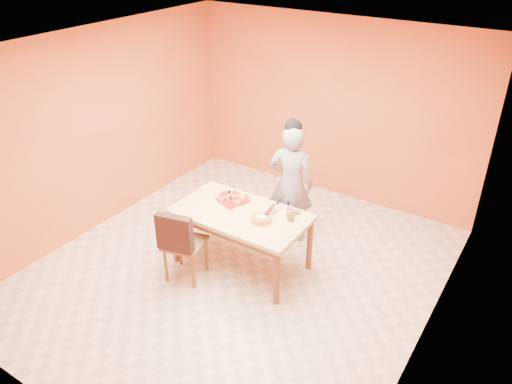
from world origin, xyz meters
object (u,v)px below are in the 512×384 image
Objects in this scene: pastry_platter at (233,200)px; dining_chair at (184,242)px; dining_table at (241,219)px; magenta_glass at (290,211)px; sponge_cake at (261,219)px; egg_ornament at (290,215)px; red_dinner_plate at (230,196)px; person at (291,184)px; checker_tin at (296,212)px.

dining_chair is at bearing -103.95° from pastry_platter.
dining_table is at bearing 39.90° from dining_chair.
magenta_glass is (0.94, 0.84, 0.31)m from dining_chair.
egg_ornament is at bearing 38.44° from sponge_cake.
red_dinner_plate is 2.09× the size of egg_ornament.
dining_chair is 0.60× the size of person.
egg_ornament is at bearing -0.30° from pastry_platter.
dining_table is 0.32m from pastry_platter.
dining_table is 17.63× the size of checker_tin.
egg_ornament reaches higher than red_dinner_plate.
sponge_cake reaches higher than pastry_platter.
sponge_cake is at bearing 81.38° from person.
dining_chair is 1.38m from checker_tin.
person is 0.82m from pastry_platter.
pastry_platter is (0.19, 0.75, 0.26)m from dining_chair.
pastry_platter is at bearing 62.73° from dining_chair.
dining_chair is 10.76× the size of checker_tin.
egg_ornament is 1.27× the size of magenta_glass.
sponge_cake is at bearing -7.26° from dining_table.
pastry_platter is 0.11m from red_dinner_plate.
dining_chair reaches higher than egg_ornament.
pastry_platter is at bearing -167.64° from checker_tin.
dining_chair is (-0.43, -0.57, -0.16)m from dining_table.
sponge_cake reaches higher than red_dinner_plate.
dining_chair reaches higher than dining_table.
magenta_glass is (0.84, 0.03, 0.04)m from red_dinner_plate.
person is at bearing 125.34° from checker_tin.
red_dinner_plate is at bearing 144.50° from pastry_platter.
dining_table is 0.90m from person.
magenta_glass is at bearing 1.96° from red_dinner_plate.
sponge_cake reaches higher than dining_table.
dining_chair reaches higher than sponge_cake.
red_dinner_plate is at bearing 156.65° from sponge_cake.
dining_chair is 3.51× the size of red_dinner_plate.
dining_table is at bearing -147.91° from checker_tin.
red_dinner_plate is 0.70m from sponge_cake.
sponge_cake is 0.37m from magenta_glass.
person reaches higher than checker_tin.
person is at bearing 118.10° from magenta_glass.
pastry_platter is at bearing -172.98° from magenta_glass.
pastry_platter is (-0.43, -0.69, -0.04)m from person.
egg_ornament reaches higher than dining_table.
checker_tin is (0.25, 0.39, -0.03)m from sponge_cake.
sponge_cake is at bearing -23.35° from red_dinner_plate.
egg_ornament is (0.39, -0.70, 0.01)m from person.
person reaches higher than egg_ornament.
dining_chair reaches higher than magenta_glass.
person reaches higher than dining_chair.
dining_chair is 3.07× the size of pastry_platter.
magenta_glass reaches higher than red_dinner_plate.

